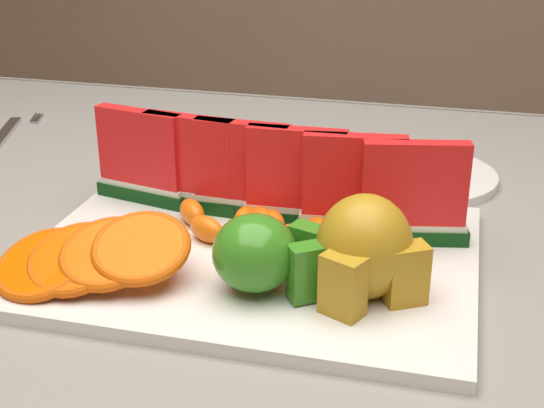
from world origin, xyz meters
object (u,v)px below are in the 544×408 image
Objects in this scene: apple_cluster at (264,254)px; side_plate at (418,176)px; platter at (252,256)px; fork at (5,135)px; pear_cluster at (366,251)px.

side_plate is at bearing 71.75° from apple_cluster.
platter is 0.28m from side_plate.
platter is at bearing -118.11° from side_plate.
side_plate is at bearing -1.85° from fork.
apple_cluster is 0.54× the size of fork.
pear_cluster is 0.62m from fork.
pear_cluster is (0.11, -0.05, 0.04)m from platter.
pear_cluster reaches higher than side_plate.
apple_cluster is 0.33m from side_plate.
pear_cluster is (0.08, 0.02, 0.01)m from apple_cluster.
pear_cluster reaches higher than apple_cluster.
side_plate is 1.23× the size of fork.
apple_cluster is 1.05× the size of pear_cluster.
side_plate is (0.10, 0.31, -0.04)m from apple_cluster.
platter is at bearing 155.54° from pear_cluster.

